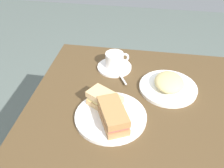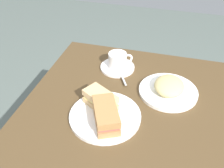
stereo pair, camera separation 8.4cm
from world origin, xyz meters
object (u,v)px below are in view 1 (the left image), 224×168
(dining_table, at_px, (137,153))
(sandwich_plate, at_px, (110,116))
(sandwich_back, at_px, (104,101))
(coffee_cup, at_px, (114,60))
(spoon, at_px, (120,75))
(sandwich_front, at_px, (112,116))
(coffee_saucer, at_px, (114,67))
(side_plate, at_px, (167,88))

(dining_table, distance_m, sandwich_plate, 0.18)
(dining_table, distance_m, sandwich_back, 0.23)
(coffee_cup, bearing_deg, spoon, -153.19)
(sandwich_front, relative_size, spoon, 1.75)
(sandwich_plate, relative_size, spoon, 2.70)
(dining_table, height_order, coffee_saucer, coffee_saucer)
(coffee_saucer, distance_m, spoon, 0.07)
(sandwich_back, distance_m, spoon, 0.20)
(dining_table, xyz_separation_m, spoon, (0.27, 0.10, 0.15))
(coffee_saucer, distance_m, side_plate, 0.26)
(coffee_saucer, distance_m, coffee_cup, 0.04)
(side_plate, bearing_deg, sandwich_back, 124.39)
(sandwich_front, xyz_separation_m, coffee_cup, (0.34, 0.04, -0.00))
(coffee_cup, distance_m, side_plate, 0.26)
(dining_table, distance_m, coffee_saucer, 0.39)
(sandwich_front, xyz_separation_m, spoon, (0.27, 0.01, -0.03))
(sandwich_back, bearing_deg, coffee_cup, 1.02)
(sandwich_front, distance_m, side_plate, 0.30)
(coffee_saucer, bearing_deg, side_plate, -115.60)
(sandwich_front, relative_size, coffee_saucer, 1.08)
(coffee_cup, bearing_deg, side_plate, -115.94)
(sandwich_plate, xyz_separation_m, spoon, (0.24, -0.00, 0.01))
(sandwich_plate, distance_m, coffee_cup, 0.31)
(dining_table, height_order, sandwich_back, sandwich_back)
(sandwich_plate, height_order, side_plate, same)
(coffee_saucer, bearing_deg, sandwich_front, -172.15)
(sandwich_front, xyz_separation_m, side_plate, (0.23, -0.19, -0.04))
(sandwich_front, bearing_deg, sandwich_plate, 20.30)
(spoon, bearing_deg, sandwich_front, -177.61)
(coffee_cup, distance_m, spoon, 0.08)
(sandwich_plate, height_order, coffee_saucer, sandwich_plate)
(coffee_cup, bearing_deg, sandwich_front, -172.45)
(dining_table, relative_size, spoon, 10.99)
(side_plate, bearing_deg, dining_table, 157.58)
(spoon, xyz_separation_m, side_plate, (-0.05, -0.20, -0.01))
(sandwich_back, bearing_deg, coffee_saucer, 1.37)
(spoon, bearing_deg, sandwich_back, 171.78)
(dining_table, xyz_separation_m, coffee_saucer, (0.33, 0.14, 0.14))
(dining_table, bearing_deg, sandwich_plate, 73.60)
(sandwich_plate, distance_m, coffee_saucer, 0.31)
(sandwich_plate, bearing_deg, spoon, -0.31)
(sandwich_back, height_order, coffee_saucer, sandwich_back)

